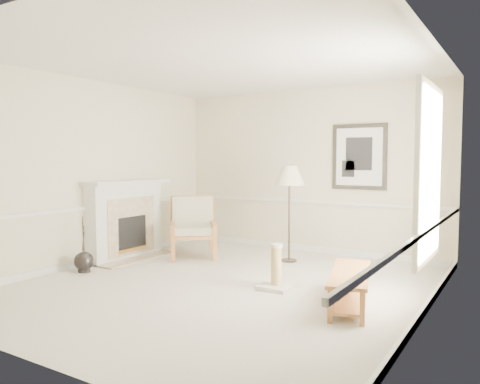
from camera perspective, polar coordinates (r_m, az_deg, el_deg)
name	(u,v)px	position (r m, az deg, el deg)	size (l,w,h in m)	color
ground	(222,286)	(6.27, -2.16, -11.33)	(5.50, 5.50, 0.00)	silver
room	(234,143)	(6.04, -0.70, 5.98)	(5.04, 5.54, 2.92)	beige
fireplace	(126,220)	(8.08, -13.71, -3.34)	(0.64, 1.64, 1.31)	white
floor_vase	(84,262)	(7.32, -18.50, -8.07)	(0.28, 0.28, 0.83)	black
armchair	(193,224)	(8.07, -5.76, -3.92)	(1.11, 1.12, 1.02)	#B06138
floor_lamp	(290,178)	(7.56, 6.06, 1.68)	(0.52, 0.52, 1.55)	black
bench	(350,283)	(5.52, 13.26, -10.75)	(0.76, 1.44, 0.39)	#B06138
scratching_post	(276,275)	(6.10, 4.43, -10.01)	(0.41, 0.41, 0.58)	silver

